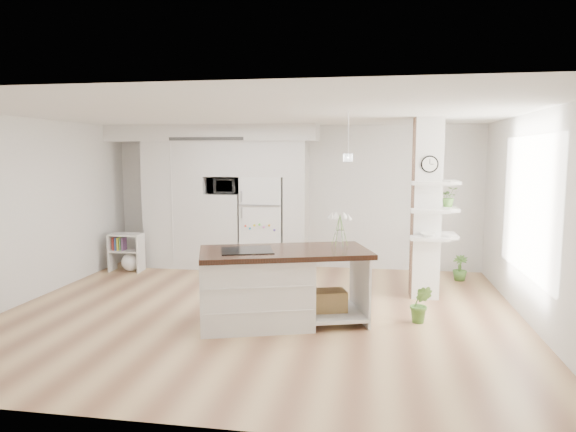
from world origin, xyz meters
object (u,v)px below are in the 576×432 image
Objects in this scene: bookshelf at (128,255)px; floor_plant_a at (421,304)px; kitchen_island at (265,286)px; refrigerator at (264,223)px.

bookshelf reaches higher than floor_plant_a.
refrigerator is at bearing 84.64° from kitchen_island.
kitchen_island reaches higher than bookshelf.
kitchen_island is (0.69, -3.13, -0.38)m from refrigerator.
kitchen_island is 4.03m from bookshelf.
bookshelf is 5.54m from floor_plant_a.
refrigerator is 0.75× the size of kitchen_island.
floor_plant_a is (1.96, 0.36, -0.25)m from kitchen_island.
refrigerator is 3.89m from floor_plant_a.
refrigerator is at bearing 12.30° from bookshelf.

